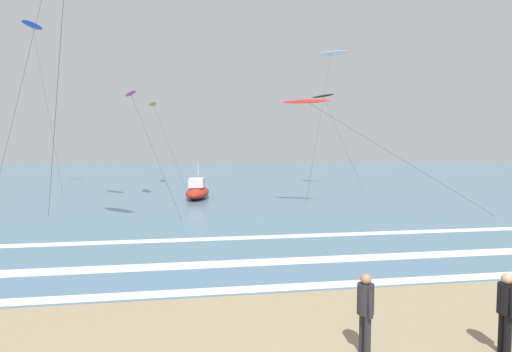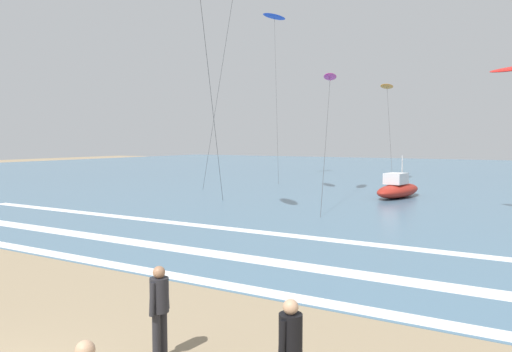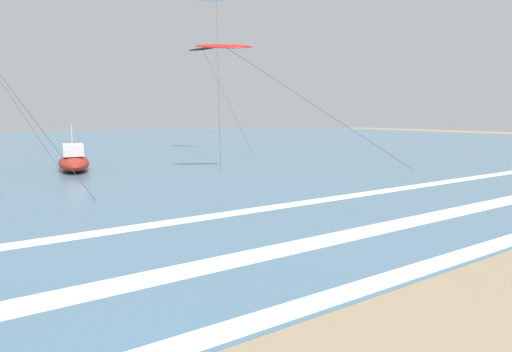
{
  "view_description": "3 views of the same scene",
  "coord_description": "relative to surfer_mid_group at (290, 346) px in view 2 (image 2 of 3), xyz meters",
  "views": [
    {
      "loc": [
        -2.19,
        -4.51,
        3.99
      ],
      "look_at": [
        0.69,
        13.24,
        2.76
      ],
      "focal_mm": 29.52,
      "sensor_mm": 36.0,
      "label": 1
    },
    {
      "loc": [
        6.62,
        -3.24,
        3.7
      ],
      "look_at": [
        -0.75,
        9.23,
        2.64
      ],
      "focal_mm": 34.46,
      "sensor_mm": 36.0,
      "label": 2
    },
    {
      "loc": [
        -6.15,
        1.64,
        3.27
      ],
      "look_at": [
        -0.31,
        10.49,
        1.74
      ],
      "focal_mm": 29.61,
      "sensor_mm": 36.0,
      "label": 3
    }
  ],
  "objects": [
    {
      "name": "surfer_background_far",
      "position": [
        -2.66,
        0.41,
        0.0
      ],
      "size": [
        0.32,
        0.51,
        1.6
      ],
      "color": "#232328",
      "rests_on": "ground"
    },
    {
      "name": "kite_orange_far_right",
      "position": [
        -9.46,
        37.87,
        7.42
      ],
      "size": [
        3.99,
        12.3,
        8.65
      ],
      "color": "orange",
      "rests_on": "ground"
    },
    {
      "name": "wave_foam_shoreline",
      "position": [
        -2.85,
        4.45,
        -0.94
      ],
      "size": [
        46.31,
        0.56,
        0.01
      ],
      "primitive_type": "cube",
      "color": "white",
      "rests_on": "ocean_surface"
    },
    {
      "name": "kite_blue_low_near",
      "position": [
        -20.82,
        37.92,
        14.82
      ],
      "size": [
        5.12,
        8.89,
        16.12
      ],
      "color": "blue",
      "rests_on": "ground"
    },
    {
      "name": "wave_foam_outer_break",
      "position": [
        -1.85,
        11.11,
        -0.94
      ],
      "size": [
        45.04,
        0.67,
        0.01
      ],
      "primitive_type": "cube",
      "color": "white",
      "rests_on": "ocean_surface"
    },
    {
      "name": "kite_magenta_high_left",
      "position": [
        -10.22,
        26.5,
        7.06
      ],
      "size": [
        4.66,
        12.36,
        8.29
      ],
      "color": "#CC2384",
      "rests_on": "ground"
    },
    {
      "name": "ocean_surface",
      "position": [
        -3.79,
        49.05,
        -0.95
      ],
      "size": [
        140.0,
        90.0,
        0.01
      ],
      "primitive_type": "cube",
      "color": "slate",
      "rests_on": "ground"
    },
    {
      "name": "wave_foam_mid_break",
      "position": [
        -3.87,
        7.11,
        -0.94
      ],
      "size": [
        55.66,
        0.85,
        0.01
      ],
      "primitive_type": "cube",
      "color": "white",
      "rests_on": "ocean_surface"
    },
    {
      "name": "offshore_boat",
      "position": [
        -5.27,
        25.94,
        -0.4
      ],
      "size": [
        2.41,
        5.39,
        2.7
      ],
      "color": "maroon",
      "rests_on": "ground"
    },
    {
      "name": "surfer_mid_group",
      "position": [
        0.0,
        0.0,
        0.0
      ],
      "size": [
        0.32,
        0.52,
        1.6
      ],
      "color": "black",
      "rests_on": "ground"
    }
  ]
}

